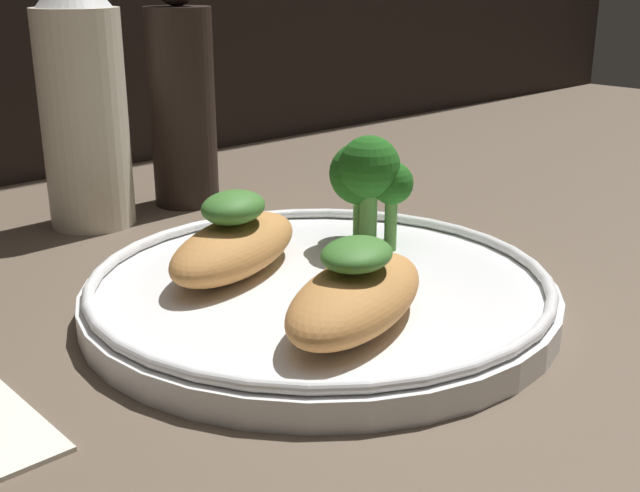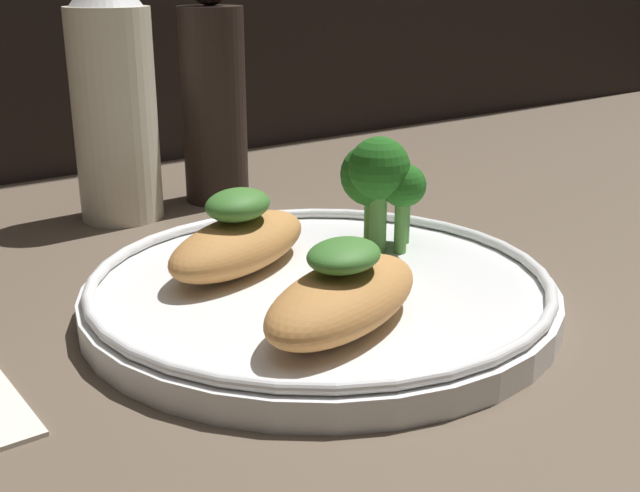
% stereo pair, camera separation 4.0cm
% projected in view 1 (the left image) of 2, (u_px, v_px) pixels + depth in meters
% --- Properties ---
extents(ground_plane, '(1.80, 1.80, 0.01)m').
position_uv_depth(ground_plane, '(320.00, 317.00, 0.42)').
color(ground_plane, brown).
extents(plate, '(0.24, 0.24, 0.02)m').
position_uv_depth(plate, '(320.00, 290.00, 0.41)').
color(plate, white).
rests_on(plate, ground_plane).
extents(grilled_meat_front, '(0.11, 0.08, 0.04)m').
position_uv_depth(grilled_meat_front, '(356.00, 293.00, 0.36)').
color(grilled_meat_front, '#BC7F42').
rests_on(grilled_meat_front, plate).
extents(grilled_meat_middle, '(0.11, 0.08, 0.04)m').
position_uv_depth(grilled_meat_middle, '(235.00, 242.00, 0.42)').
color(grilled_meat_middle, '#BC7F42').
rests_on(grilled_meat_middle, plate).
extents(broccoli_bunch, '(0.05, 0.05, 0.07)m').
position_uv_depth(broccoli_bunch, '(370.00, 177.00, 0.45)').
color(broccoli_bunch, '#569942').
rests_on(broccoli_bunch, plate).
extents(sauce_bottle, '(0.06, 0.06, 0.18)m').
position_uv_depth(sauce_bottle, '(83.00, 102.00, 0.53)').
color(sauce_bottle, beige).
rests_on(sauce_bottle, ground_plane).
extents(pepper_grinder, '(0.05, 0.05, 0.17)m').
position_uv_depth(pepper_grinder, '(182.00, 98.00, 0.58)').
color(pepper_grinder, black).
rests_on(pepper_grinder, ground_plane).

